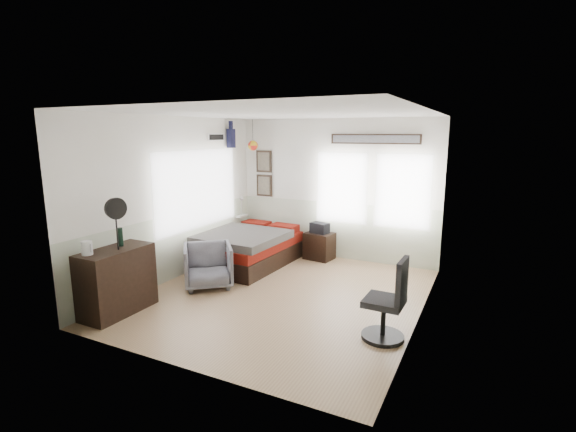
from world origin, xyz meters
name	(u,v)px	position (x,y,z in m)	size (l,w,h in m)	color
ground_plane	(282,295)	(0.00, 0.00, -0.01)	(4.00, 4.50, 0.01)	#A37B57
room_shell	(283,188)	(-0.08, 0.19, 1.61)	(4.02, 4.52, 2.71)	silver
wall_decor	(277,150)	(-1.10, 1.96, 2.10)	(3.55, 1.32, 1.44)	black
bed	(248,248)	(-1.30, 1.11, 0.31)	(1.52, 2.05, 0.63)	black
dresser	(117,281)	(-1.74, -1.54, 0.45)	(0.48, 1.00, 0.90)	black
armchair	(208,266)	(-1.24, -0.18, 0.34)	(0.74, 0.76, 0.69)	slate
nightstand	(319,246)	(-0.20, 1.99, 0.26)	(0.52, 0.42, 0.52)	black
task_chair	(389,307)	(1.76, -0.68, 0.41)	(0.51, 0.51, 1.01)	black
kettle	(87,248)	(-1.83, -1.88, 0.99)	(0.16, 0.14, 0.18)	silver
bottle	(121,237)	(-1.78, -1.39, 1.03)	(0.06, 0.06, 0.26)	black
stand_fan	(116,209)	(-1.66, -1.54, 1.45)	(0.14, 0.28, 0.70)	black
black_bag	(320,228)	(-0.20, 1.99, 0.62)	(0.34, 0.22, 0.20)	black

